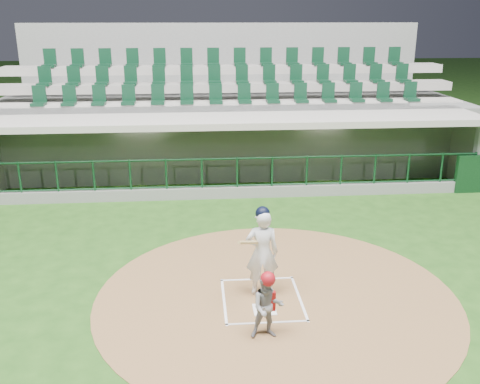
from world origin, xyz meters
name	(u,v)px	position (x,y,z in m)	size (l,w,h in m)	color
ground	(260,293)	(0.00, 0.00, 0.00)	(120.00, 120.00, 0.00)	#1E4614
dirt_circle	(276,297)	(0.30, -0.20, 0.01)	(7.20, 7.20, 0.01)	brown
home_plate	(264,310)	(0.00, -0.70, 0.02)	(0.43, 0.43, 0.02)	white
batter_box_chalk	(262,299)	(0.00, -0.30, 0.02)	(1.55, 1.80, 0.01)	white
dugout_structure	(237,152)	(0.15, 7.83, 0.97)	(16.40, 3.70, 3.00)	gray
seating_deck	(227,122)	(0.00, 10.91, 1.42)	(17.00, 6.72, 5.15)	slate
batter	(262,251)	(0.02, -0.05, 0.94)	(0.88, 0.87, 1.87)	white
catcher	(267,305)	(-0.07, -1.57, 0.63)	(0.57, 0.45, 1.25)	gray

